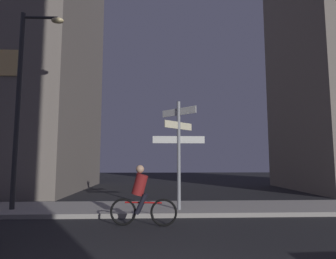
% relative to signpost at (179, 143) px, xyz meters
% --- Properties ---
extents(sidewalk_kerb, '(40.00, 2.73, 0.14)m').
position_rel_signpost_xyz_m(sidewalk_kerb, '(-0.82, 0.66, -2.24)').
color(sidewalk_kerb, '#9E9991').
rests_on(sidewalk_kerb, ground_plane).
extents(signpost, '(1.75, 1.07, 3.60)m').
position_rel_signpost_xyz_m(signpost, '(0.00, 0.00, 0.00)').
color(signpost, gray).
rests_on(signpost, sidewalk_kerb).
extents(street_lamp, '(1.51, 0.28, 6.81)m').
position_rel_signpost_xyz_m(street_lamp, '(-5.33, 0.27, 1.79)').
color(street_lamp, '#2D2D30').
rests_on(street_lamp, sidewalk_kerb).
extents(cyclist, '(1.81, 0.38, 1.61)m').
position_rel_signpost_xyz_m(cyclist, '(-1.15, -1.71, -1.56)').
color(cyclist, black).
rests_on(cyclist, ground_plane).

